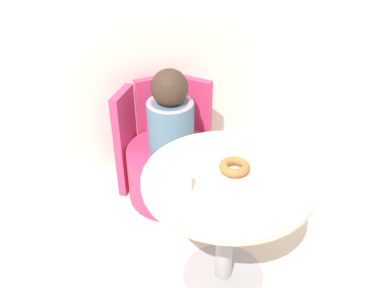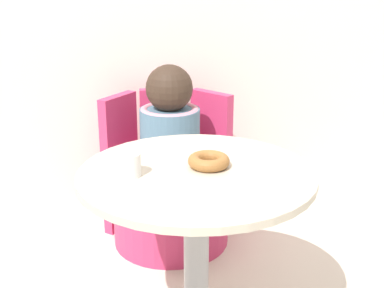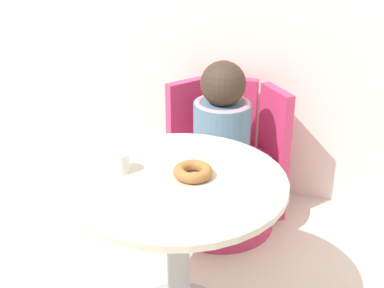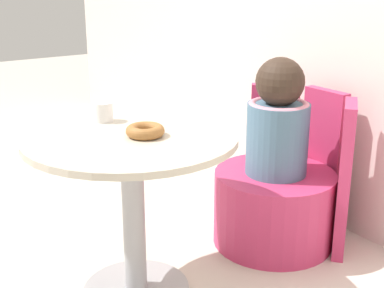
% 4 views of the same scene
% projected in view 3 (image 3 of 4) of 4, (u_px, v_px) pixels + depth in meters
% --- Properties ---
extents(round_table, '(0.78, 0.78, 0.65)m').
position_uv_depth(round_table, '(178.00, 218.00, 1.94)').
color(round_table, '#99999E').
rests_on(round_table, ground_plane).
extents(tub_chair, '(0.55, 0.55, 0.34)m').
position_uv_depth(tub_chair, '(220.00, 194.00, 2.71)').
color(tub_chair, '#C63360').
rests_on(tub_chair, ground_plane).
extents(booth_backrest, '(0.65, 0.24, 0.69)m').
position_uv_depth(booth_backrest, '(231.00, 144.00, 2.83)').
color(booth_backrest, '#C63360').
rests_on(booth_backrest, ground_plane).
extents(child_figure, '(0.27, 0.27, 0.52)m').
position_uv_depth(child_figure, '(222.00, 119.00, 2.53)').
color(child_figure, slate).
rests_on(child_figure, tub_chair).
extents(donut, '(0.14, 0.14, 0.04)m').
position_uv_depth(donut, '(193.00, 171.00, 1.88)').
color(donut, '#9E6633').
rests_on(donut, round_table).
extents(cup, '(0.07, 0.07, 0.08)m').
position_uv_depth(cup, '(119.00, 162.00, 1.90)').
color(cup, white).
rests_on(cup, round_table).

